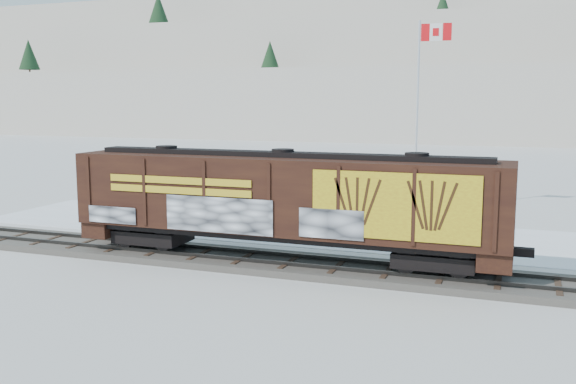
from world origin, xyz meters
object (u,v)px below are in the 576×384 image
at_px(flagpole, 418,143).
at_px(car_white, 355,216).
at_px(car_dark, 436,225).
at_px(car_silver, 260,214).
at_px(hopper_railcar, 283,199).

bearing_deg(flagpole, car_white, -107.82).
bearing_deg(car_white, car_dark, -86.98).
relative_size(flagpole, car_dark, 2.68).
distance_m(flagpole, car_silver, 11.36).
xyz_separation_m(car_silver, car_white, (4.54, 1.86, -0.14)).
height_order(car_silver, car_white, car_silver).
distance_m(car_silver, car_white, 4.91).
xyz_separation_m(flagpole, car_silver, (-6.69, -8.57, -3.29)).
bearing_deg(car_white, hopper_railcar, -175.28).
relative_size(hopper_railcar, car_dark, 4.17).
height_order(hopper_railcar, flagpole, flagpole).
xyz_separation_m(hopper_railcar, car_white, (0.87, 8.29, -2.07)).
xyz_separation_m(flagpole, car_white, (-2.16, -6.71, -3.43)).
bearing_deg(car_dark, car_silver, 114.45).
bearing_deg(car_white, car_silver, 123.02).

